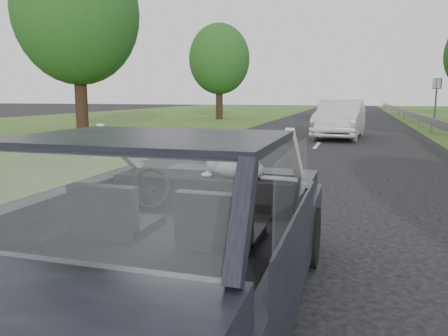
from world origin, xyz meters
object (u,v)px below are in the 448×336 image
Objects in this scene: subject_car at (180,226)px; other_car at (340,119)px; highway_sign at (436,101)px; cat at (236,167)px.

other_car is (0.61, 15.06, 0.03)m from subject_car.
highway_sign is (5.85, 26.83, 0.62)m from subject_car.
subject_car is 27.46m from highway_sign.
other_car reaches higher than cat.
highway_sign is at bearing 70.68° from other_car.
subject_car is at bearing -87.65° from other_car.
other_car is 1.71× the size of highway_sign.
cat is 26.84m from highway_sign.
other_car is (0.34, 14.49, -0.34)m from cat.
other_car is at bearing 87.66° from subject_car.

